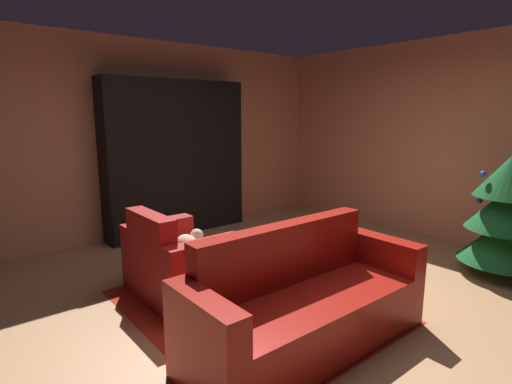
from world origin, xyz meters
TOP-DOWN VIEW (x-y plane):
  - ground_plane at (0.00, 0.00)m, footprint 7.04×7.04m
  - wall_back at (0.00, 2.91)m, footprint 5.99×0.06m
  - wall_left at (-2.96, 0.00)m, footprint 0.06×5.89m
  - area_rug at (-0.20, -0.40)m, footprint 2.31×1.91m
  - bookshelf_unit at (-2.71, 0.35)m, footprint 0.36×2.08m
  - armchair_red at (-0.81, -0.81)m, footprint 1.06×0.74m
  - couch_red at (0.53, -0.47)m, footprint 0.72×1.97m
  - coffee_table at (-0.33, -0.42)m, footprint 0.77×0.77m
  - book_stack_on_table at (-0.38, -0.38)m, footprint 0.22×0.17m
  - bottle_on_table at (-0.12, -0.41)m, footprint 0.07×0.07m
  - decorated_tree at (0.94, 2.15)m, footprint 0.92×0.92m

SIDE VIEW (x-z plane):
  - ground_plane at x=0.00m, z-range 0.00..0.00m
  - area_rug at x=-0.20m, z-range 0.00..0.01m
  - couch_red at x=0.53m, z-range -0.14..0.75m
  - armchair_red at x=-0.81m, z-range -0.12..0.73m
  - coffee_table at x=-0.33m, z-range 0.17..0.59m
  - book_stack_on_table at x=-0.38m, z-range 0.41..0.49m
  - bottle_on_table at x=-0.12m, z-range 0.38..0.70m
  - decorated_tree at x=0.94m, z-range 0.02..1.35m
  - bookshelf_unit at x=-2.71m, z-range 0.00..2.18m
  - wall_back at x=0.00m, z-range 0.00..2.72m
  - wall_left at x=-2.96m, z-range 0.00..2.72m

